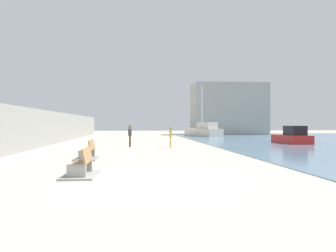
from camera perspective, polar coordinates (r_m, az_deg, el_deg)
The scene contains 9 objects.
ground_plane at distance 28.79m, azimuth -5.20°, elevation -3.20°, with size 120.00×120.00×0.00m, color beige.
seawall at distance 29.67m, azimuth -19.85°, elevation -0.34°, with size 0.80×64.00×2.87m, color gray.
bench_near at distance 12.30m, azimuth -14.01°, elevation -6.90°, with size 1.14×2.12×0.98m.
bench_far at distance 18.02m, azimuth -13.04°, elevation -4.59°, with size 1.14×2.12×0.98m.
person_walking at distance 27.02m, azimuth -6.24°, elevation -1.35°, with size 0.27×0.51×1.69m.
person_standing at distance 26.11m, azimuth 0.41°, elevation -1.56°, with size 0.21×0.53×1.58m.
boat_far_right at distance 33.17m, azimuth 19.64°, elevation -1.69°, with size 1.99×4.63×1.57m.
boat_outer at distance 48.49m, azimuth 5.90°, elevation -0.81°, with size 4.66×6.48×7.01m.
harbor_building at distance 58.85m, azimuth 9.88°, elevation 2.73°, with size 12.00×6.00×8.43m, color #9E9E99.
Camera 1 is at (-0.09, -10.73, 1.79)m, focal length 37.27 mm.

